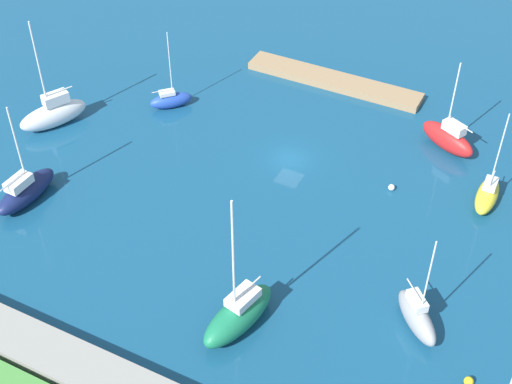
{
  "coord_description": "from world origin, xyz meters",
  "views": [
    {
      "loc": [
        -23.14,
        53.25,
        46.31
      ],
      "look_at": [
        0.0,
        7.58,
        1.5
      ],
      "focal_mm": 51.26,
      "sensor_mm": 36.0,
      "label": 1
    }
  ],
  "objects_px": {
    "sailboat_blue_lone_north": "(171,100)",
    "sailboat_green_by_breakwater": "(238,314)",
    "pier_dock": "(334,81)",
    "sailboat_yellow_lone_south": "(487,195)",
    "sailboat_white_mid_basin": "(54,113)",
    "sailboat_red_west_end": "(448,138)",
    "mooring_buoy_yellow": "(469,381)",
    "sailboat_gray_along_channel": "(417,316)",
    "mooring_buoy_white": "(391,187)",
    "sailboat_navy_far_north": "(26,190)"
  },
  "relations": [
    {
      "from": "sailboat_gray_along_channel",
      "to": "sailboat_yellow_lone_south",
      "type": "distance_m",
      "value": 17.32
    },
    {
      "from": "sailboat_green_by_breakwater",
      "to": "sailboat_yellow_lone_south",
      "type": "distance_m",
      "value": 27.39
    },
    {
      "from": "pier_dock",
      "to": "mooring_buoy_yellow",
      "type": "height_order",
      "value": "pier_dock"
    },
    {
      "from": "sailboat_blue_lone_north",
      "to": "mooring_buoy_white",
      "type": "xyz_separation_m",
      "value": [
        -26.43,
        2.41,
        -0.62
      ]
    },
    {
      "from": "mooring_buoy_yellow",
      "to": "sailboat_yellow_lone_south",
      "type": "bearing_deg",
      "value": -79.87
    },
    {
      "from": "sailboat_red_west_end",
      "to": "sailboat_white_mid_basin",
      "type": "bearing_deg",
      "value": 47.28
    },
    {
      "from": "sailboat_blue_lone_north",
      "to": "pier_dock",
      "type": "bearing_deg",
      "value": -5.06
    },
    {
      "from": "sailboat_gray_along_channel",
      "to": "sailboat_yellow_lone_south",
      "type": "bearing_deg",
      "value": 131.29
    },
    {
      "from": "sailboat_blue_lone_north",
      "to": "sailboat_navy_far_north",
      "type": "bearing_deg",
      "value": -147.55
    },
    {
      "from": "sailboat_red_west_end",
      "to": "sailboat_gray_along_channel",
      "type": "xyz_separation_m",
      "value": [
        -4.19,
        23.7,
        -0.17
      ]
    },
    {
      "from": "sailboat_green_by_breakwater",
      "to": "sailboat_yellow_lone_south",
      "type": "height_order",
      "value": "sailboat_green_by_breakwater"
    },
    {
      "from": "sailboat_gray_along_channel",
      "to": "mooring_buoy_yellow",
      "type": "xyz_separation_m",
      "value": [
        -5.17,
        3.45,
        -0.87
      ]
    },
    {
      "from": "sailboat_white_mid_basin",
      "to": "sailboat_yellow_lone_south",
      "type": "xyz_separation_m",
      "value": [
        -44.24,
        -8.47,
        -0.55
      ]
    },
    {
      "from": "pier_dock",
      "to": "sailboat_navy_far_north",
      "type": "height_order",
      "value": "sailboat_navy_far_north"
    },
    {
      "from": "sailboat_gray_along_channel",
      "to": "sailboat_white_mid_basin",
      "type": "bearing_deg",
      "value": -145.45
    },
    {
      "from": "pier_dock",
      "to": "sailboat_yellow_lone_south",
      "type": "relative_size",
      "value": 1.99
    },
    {
      "from": "sailboat_green_by_breakwater",
      "to": "sailboat_red_west_end",
      "type": "bearing_deg",
      "value": 176.87
    },
    {
      "from": "sailboat_green_by_breakwater",
      "to": "mooring_buoy_white",
      "type": "height_order",
      "value": "sailboat_green_by_breakwater"
    },
    {
      "from": "sailboat_blue_lone_north",
      "to": "sailboat_green_by_breakwater",
      "type": "relative_size",
      "value": 0.67
    },
    {
      "from": "sailboat_white_mid_basin",
      "to": "sailboat_yellow_lone_south",
      "type": "bearing_deg",
      "value": 128.37
    },
    {
      "from": "pier_dock",
      "to": "sailboat_gray_along_channel",
      "type": "relative_size",
      "value": 2.11
    },
    {
      "from": "sailboat_red_west_end",
      "to": "sailboat_yellow_lone_south",
      "type": "bearing_deg",
      "value": 157.4
    },
    {
      "from": "sailboat_green_by_breakwater",
      "to": "sailboat_red_west_end",
      "type": "relative_size",
      "value": 1.36
    },
    {
      "from": "sailboat_blue_lone_north",
      "to": "mooring_buoy_yellow",
      "type": "height_order",
      "value": "sailboat_blue_lone_north"
    },
    {
      "from": "sailboat_gray_along_channel",
      "to": "sailboat_red_west_end",
      "type": "bearing_deg",
      "value": 146.17
    },
    {
      "from": "sailboat_blue_lone_north",
      "to": "mooring_buoy_yellow",
      "type": "xyz_separation_m",
      "value": [
        -38.69,
        20.8,
        -0.57
      ]
    },
    {
      "from": "mooring_buoy_yellow",
      "to": "sailboat_gray_along_channel",
      "type": "bearing_deg",
      "value": -33.76
    },
    {
      "from": "sailboat_green_by_breakwater",
      "to": "sailboat_navy_far_north",
      "type": "bearing_deg",
      "value": -87.11
    },
    {
      "from": "sailboat_white_mid_basin",
      "to": "sailboat_yellow_lone_south",
      "type": "distance_m",
      "value": 45.05
    },
    {
      "from": "sailboat_navy_far_north",
      "to": "sailboat_green_by_breakwater",
      "type": "distance_m",
      "value": 25.24
    },
    {
      "from": "sailboat_green_by_breakwater",
      "to": "mooring_buoy_white",
      "type": "relative_size",
      "value": 21.5
    },
    {
      "from": "sailboat_white_mid_basin",
      "to": "sailboat_gray_along_channel",
      "type": "relative_size",
      "value": 1.27
    },
    {
      "from": "sailboat_blue_lone_north",
      "to": "sailboat_green_by_breakwater",
      "type": "bearing_deg",
      "value": -94.57
    },
    {
      "from": "sailboat_green_by_breakwater",
      "to": "mooring_buoy_white",
      "type": "distance_m",
      "value": 21.93
    },
    {
      "from": "sailboat_blue_lone_north",
      "to": "sailboat_red_west_end",
      "type": "distance_m",
      "value": 30.02
    },
    {
      "from": "sailboat_gray_along_channel",
      "to": "mooring_buoy_yellow",
      "type": "distance_m",
      "value": 6.28
    },
    {
      "from": "sailboat_gray_along_channel",
      "to": "mooring_buoy_white",
      "type": "xyz_separation_m",
      "value": [
        7.09,
        -14.93,
        -0.92
      ]
    },
    {
      "from": "sailboat_white_mid_basin",
      "to": "mooring_buoy_yellow",
      "type": "xyz_separation_m",
      "value": [
        -47.94,
        12.24,
        -1.16
      ]
    },
    {
      "from": "sailboat_red_west_end",
      "to": "mooring_buoy_yellow",
      "type": "xyz_separation_m",
      "value": [
        -9.35,
        27.15,
        -1.04
      ]
    },
    {
      "from": "sailboat_green_by_breakwater",
      "to": "sailboat_blue_lone_north",
      "type": "bearing_deg",
      "value": -125.96
    },
    {
      "from": "pier_dock",
      "to": "sailboat_white_mid_basin",
      "type": "relative_size",
      "value": 1.66
    },
    {
      "from": "sailboat_yellow_lone_south",
      "to": "mooring_buoy_yellow",
      "type": "bearing_deg",
      "value": 9.24
    },
    {
      "from": "sailboat_navy_far_north",
      "to": "sailboat_green_by_breakwater",
      "type": "height_order",
      "value": "sailboat_green_by_breakwater"
    },
    {
      "from": "pier_dock",
      "to": "mooring_buoy_yellow",
      "type": "bearing_deg",
      "value": 126.21
    },
    {
      "from": "mooring_buoy_white",
      "to": "mooring_buoy_yellow",
      "type": "xyz_separation_m",
      "value": [
        -12.26,
        18.39,
        0.05
      ]
    },
    {
      "from": "sailboat_yellow_lone_south",
      "to": "mooring_buoy_white",
      "type": "relative_size",
      "value": 16.39
    },
    {
      "from": "sailboat_red_west_end",
      "to": "sailboat_yellow_lone_south",
      "type": "distance_m",
      "value": 8.58
    },
    {
      "from": "sailboat_gray_along_channel",
      "to": "mooring_buoy_white",
      "type": "height_order",
      "value": "sailboat_gray_along_channel"
    },
    {
      "from": "sailboat_gray_along_channel",
      "to": "mooring_buoy_white",
      "type": "bearing_deg",
      "value": 161.55
    },
    {
      "from": "sailboat_red_west_end",
      "to": "mooring_buoy_yellow",
      "type": "distance_m",
      "value": 28.73
    }
  ]
}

